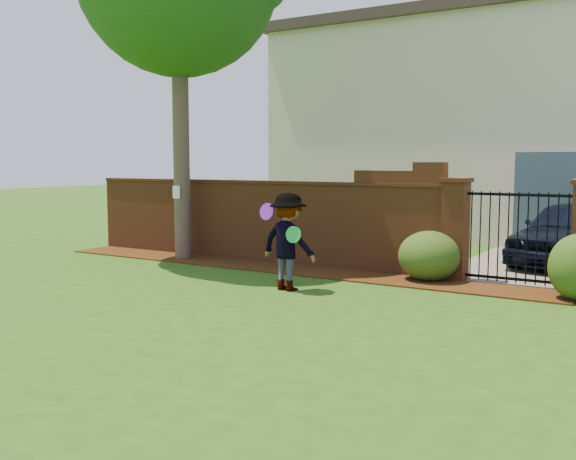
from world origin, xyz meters
The scene contains 13 objects.
ground centered at (0.00, 0.00, -0.01)m, with size 80.00×80.00×0.01m, color #244A12.
mulch_bed centered at (-0.95, 3.34, 0.01)m, with size 11.10×1.08×0.03m, color #331A09.
brick_wall centered at (-2.01, 4.00, 0.93)m, with size 8.70×0.31×2.16m.
pillar_left centered at (2.40, 4.00, 0.96)m, with size 0.50×0.50×1.88m.
iron_gate centered at (3.50, 4.00, 0.85)m, with size 1.78×0.03×1.60m.
driveway centered at (3.50, 8.00, 0.01)m, with size 3.20×8.00×0.01m, color slate.
house centered at (1.00, 12.00, 3.16)m, with size 12.40×6.40×6.30m.
car centered at (3.88, 6.84, 0.68)m, with size 1.61×4.01×1.37m, color black.
paper_notice centered at (-3.60, 3.21, 1.50)m, with size 0.20×0.01×0.28m, color white.
shrub_left centered at (2.03, 3.66, 0.46)m, with size 1.12×1.12×0.92m, color #204514.
man centered at (0.28, 1.58, 0.82)m, with size 1.07×0.61×1.65m, color gray.
frisbee_purple centered at (-0.13, 1.59, 1.32)m, with size 0.30×0.30×0.03m, color purple.
frisbee_green centered at (0.52, 1.40, 0.98)m, with size 0.28×0.28×0.03m, color green.
Camera 1 is at (6.00, -7.62, 2.18)m, focal length 40.48 mm.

